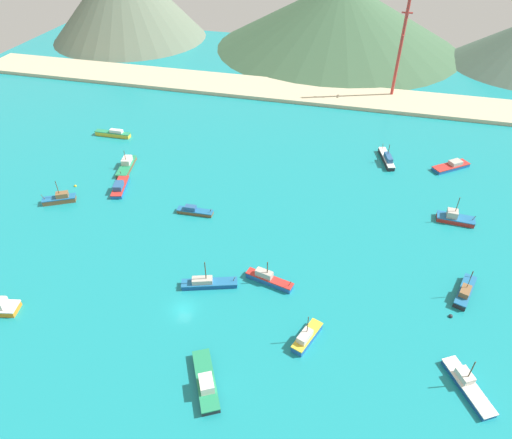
{
  "coord_description": "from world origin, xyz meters",
  "views": [
    {
      "loc": [
        26.61,
        -50.22,
        64.18
      ],
      "look_at": [
        7.03,
        26.71,
        1.99
      ],
      "focal_mm": 31.72,
      "sensor_mm": 36.0,
      "label": 1
    }
  ],
  "objects_px": {
    "fishing_boat_14": "(194,211)",
    "fishing_boat_4": "(120,187)",
    "radio_tower": "(401,47)",
    "fishing_boat_7": "(206,381)",
    "fishing_boat_6": "(467,385)",
    "fishing_boat_8": "(387,159)",
    "fishing_boat_0": "(268,279)",
    "fishing_boat_10": "(455,218)",
    "fishing_boat_13": "(60,199)",
    "fishing_boat_9": "(307,337)",
    "buoy_1": "(451,316)",
    "fishing_boat_5": "(452,166)",
    "fishing_boat_12": "(208,283)",
    "fishing_boat_2": "(113,134)",
    "buoy_0": "(75,186)",
    "fishing_boat_1": "(126,165)",
    "fishing_boat_3": "(465,292)"
  },
  "relations": [
    {
      "from": "fishing_boat_14",
      "to": "fishing_boat_4",
      "type": "bearing_deg",
      "value": 167.65
    },
    {
      "from": "radio_tower",
      "to": "fishing_boat_7",
      "type": "bearing_deg",
      "value": -102.03
    },
    {
      "from": "fishing_boat_6",
      "to": "fishing_boat_8",
      "type": "height_order",
      "value": "fishing_boat_6"
    },
    {
      "from": "fishing_boat_0",
      "to": "fishing_boat_7",
      "type": "xyz_separation_m",
      "value": [
        -4.43,
        -24.03,
        -0.02
      ]
    },
    {
      "from": "fishing_boat_10",
      "to": "fishing_boat_13",
      "type": "xyz_separation_m",
      "value": [
        -91.76,
        -15.58,
        0.03
      ]
    },
    {
      "from": "fishing_boat_7",
      "to": "fishing_boat_10",
      "type": "height_order",
      "value": "fishing_boat_10"
    },
    {
      "from": "fishing_boat_9",
      "to": "fishing_boat_8",
      "type": "bearing_deg",
      "value": 79.71
    },
    {
      "from": "fishing_boat_7",
      "to": "fishing_boat_14",
      "type": "xyz_separation_m",
      "value": [
        -17.39,
        41.48,
        -0.22
      ]
    },
    {
      "from": "fishing_boat_6",
      "to": "buoy_1",
      "type": "height_order",
      "value": "fishing_boat_6"
    },
    {
      "from": "fishing_boat_5",
      "to": "fishing_boat_12",
      "type": "xyz_separation_m",
      "value": [
        -49.3,
        -57.23,
        0.06
      ]
    },
    {
      "from": "fishing_boat_2",
      "to": "fishing_boat_8",
      "type": "relative_size",
      "value": 0.98
    },
    {
      "from": "fishing_boat_13",
      "to": "fishing_boat_6",
      "type": "bearing_deg",
      "value": -17.4
    },
    {
      "from": "fishing_boat_14",
      "to": "buoy_1",
      "type": "xyz_separation_m",
      "value": [
        55.69,
        -17.7,
        -0.55
      ]
    },
    {
      "from": "fishing_boat_12",
      "to": "buoy_0",
      "type": "distance_m",
      "value": 50.36
    },
    {
      "from": "fishing_boat_2",
      "to": "fishing_boat_9",
      "type": "relative_size",
      "value": 1.43
    },
    {
      "from": "fishing_boat_5",
      "to": "radio_tower",
      "type": "relative_size",
      "value": 0.3
    },
    {
      "from": "fishing_boat_1",
      "to": "fishing_boat_10",
      "type": "height_order",
      "value": "fishing_boat_10"
    },
    {
      "from": "fishing_boat_12",
      "to": "buoy_1",
      "type": "bearing_deg",
      "value": 4.47
    },
    {
      "from": "fishing_boat_1",
      "to": "fishing_boat_14",
      "type": "xyz_separation_m",
      "value": [
        24.74,
        -14.53,
        -0.2
      ]
    },
    {
      "from": "fishing_boat_2",
      "to": "fishing_boat_6",
      "type": "height_order",
      "value": "fishing_boat_6"
    },
    {
      "from": "fishing_boat_0",
      "to": "fishing_boat_7",
      "type": "bearing_deg",
      "value": -100.44
    },
    {
      "from": "fishing_boat_9",
      "to": "fishing_boat_10",
      "type": "bearing_deg",
      "value": 56.3
    },
    {
      "from": "fishing_boat_7",
      "to": "fishing_boat_8",
      "type": "xyz_separation_m",
      "value": [
        25.59,
        76.78,
        0.03
      ]
    },
    {
      "from": "fishing_boat_2",
      "to": "fishing_boat_14",
      "type": "relative_size",
      "value": 1.28
    },
    {
      "from": "fishing_boat_0",
      "to": "buoy_1",
      "type": "xyz_separation_m",
      "value": [
        33.88,
        -0.26,
        -0.79
      ]
    },
    {
      "from": "fishing_boat_6",
      "to": "fishing_boat_12",
      "type": "relative_size",
      "value": 0.95
    },
    {
      "from": "fishing_boat_0",
      "to": "fishing_boat_13",
      "type": "xyz_separation_m",
      "value": [
        -54.87,
        13.76,
        0.02
      ]
    },
    {
      "from": "fishing_boat_5",
      "to": "fishing_boat_12",
      "type": "bearing_deg",
      "value": -130.74
    },
    {
      "from": "fishing_boat_12",
      "to": "fishing_boat_13",
      "type": "height_order",
      "value": "fishing_boat_12"
    },
    {
      "from": "fishing_boat_3",
      "to": "fishing_boat_7",
      "type": "xyz_separation_m",
      "value": [
        -41.19,
        -29.99,
        0.03
      ]
    },
    {
      "from": "fishing_boat_4",
      "to": "fishing_boat_7",
      "type": "distance_m",
      "value": 60.44
    },
    {
      "from": "fishing_boat_0",
      "to": "fishing_boat_6",
      "type": "relative_size",
      "value": 0.94
    },
    {
      "from": "fishing_boat_7",
      "to": "fishing_boat_13",
      "type": "height_order",
      "value": "fishing_boat_13"
    },
    {
      "from": "fishing_boat_6",
      "to": "buoy_1",
      "type": "xyz_separation_m",
      "value": [
        -1.22,
        14.17,
        -0.6
      ]
    },
    {
      "from": "radio_tower",
      "to": "fishing_boat_13",
      "type": "bearing_deg",
      "value": -132.18
    },
    {
      "from": "fishing_boat_6",
      "to": "fishing_boat_9",
      "type": "height_order",
      "value": "fishing_boat_9"
    },
    {
      "from": "buoy_1",
      "to": "buoy_0",
      "type": "bearing_deg",
      "value": 166.8
    },
    {
      "from": "fishing_boat_9",
      "to": "fishing_boat_12",
      "type": "relative_size",
      "value": 0.7
    },
    {
      "from": "fishing_boat_4",
      "to": "radio_tower",
      "type": "distance_m",
      "value": 101.36
    },
    {
      "from": "fishing_boat_9",
      "to": "fishing_boat_13",
      "type": "bearing_deg",
      "value": 158.31
    },
    {
      "from": "fishing_boat_9",
      "to": "fishing_boat_7",
      "type": "bearing_deg",
      "value": -138.64
    },
    {
      "from": "fishing_boat_7",
      "to": "fishing_boat_14",
      "type": "distance_m",
      "value": 44.98
    },
    {
      "from": "fishing_boat_3",
      "to": "fishing_boat_5",
      "type": "relative_size",
      "value": 0.9
    },
    {
      "from": "fishing_boat_7",
      "to": "buoy_0",
      "type": "relative_size",
      "value": 17.13
    },
    {
      "from": "fishing_boat_1",
      "to": "fishing_boat_12",
      "type": "relative_size",
      "value": 0.98
    },
    {
      "from": "buoy_1",
      "to": "radio_tower",
      "type": "bearing_deg",
      "value": 97.11
    },
    {
      "from": "fishing_boat_6",
      "to": "fishing_boat_13",
      "type": "bearing_deg",
      "value": 162.6
    },
    {
      "from": "fishing_boat_1",
      "to": "fishing_boat_4",
      "type": "xyz_separation_m",
      "value": [
        3.16,
        -9.8,
        -0.07
      ]
    },
    {
      "from": "fishing_boat_2",
      "to": "fishing_boat_6",
      "type": "relative_size",
      "value": 1.05
    },
    {
      "from": "fishing_boat_4",
      "to": "fishing_boat_7",
      "type": "height_order",
      "value": "fishing_boat_7"
    }
  ]
}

